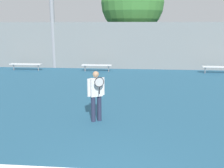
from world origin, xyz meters
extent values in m
cylinder|color=#282D47|center=(-0.88, 4.41, 0.42)|extent=(0.14, 0.14, 0.83)
cylinder|color=#282D47|center=(-0.70, 4.52, 0.42)|extent=(0.14, 0.14, 0.83)
cube|color=white|center=(-0.79, 4.47, 1.12)|extent=(0.43, 0.36, 0.57)
cylinder|color=white|center=(-1.00, 4.35, 1.13)|extent=(0.10, 0.10, 0.56)
cylinder|color=white|center=(-0.58, 4.58, 1.13)|extent=(0.10, 0.10, 0.56)
sphere|color=tan|center=(-0.79, 4.47, 1.53)|extent=(0.20, 0.20, 0.20)
cylinder|color=black|center=(-0.65, 4.22, 1.09)|extent=(0.03, 0.03, 0.22)
torus|color=black|center=(-0.65, 4.22, 1.34)|extent=(0.28, 0.18, 0.31)
cylinder|color=silver|center=(-0.65, 4.22, 1.34)|extent=(0.23, 0.14, 0.27)
cube|color=white|center=(-6.87, 13.24, 0.43)|extent=(2.12, 0.40, 0.04)
cylinder|color=gray|center=(-7.71, 13.24, 0.20)|extent=(0.06, 0.06, 0.41)
cylinder|color=gray|center=(-6.02, 13.24, 0.20)|extent=(0.06, 0.06, 0.41)
cube|color=white|center=(-2.09, 13.24, 0.43)|extent=(1.94, 0.40, 0.04)
cylinder|color=gray|center=(-2.86, 13.24, 0.20)|extent=(0.06, 0.06, 0.41)
cylinder|color=gray|center=(-1.31, 13.24, 0.20)|extent=(0.06, 0.06, 0.41)
cube|color=white|center=(5.59, 13.24, 0.43)|extent=(2.00, 0.40, 0.04)
cylinder|color=gray|center=(4.79, 13.24, 0.20)|extent=(0.06, 0.06, 0.41)
cube|color=gray|center=(0.00, 14.44, 1.58)|extent=(32.14, 0.06, 3.16)
cylinder|color=brown|center=(0.08, 17.53, 1.34)|extent=(0.49, 0.49, 2.68)
sphere|color=#428438|center=(0.08, 17.53, 4.61)|extent=(4.81, 4.81, 4.81)
camera|label=1|loc=(0.44, -3.42, 3.08)|focal=42.00mm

